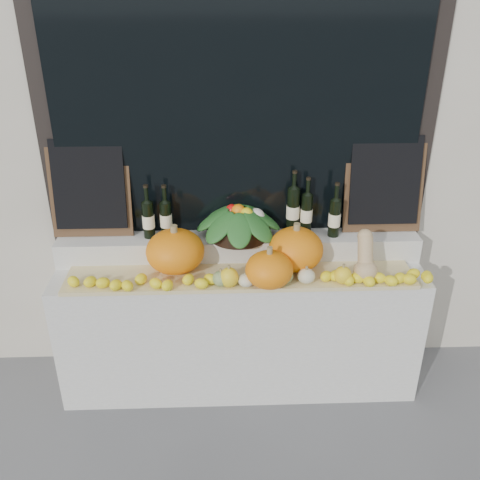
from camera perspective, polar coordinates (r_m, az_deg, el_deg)
name	(u,v)px	position (r m, az deg, el deg)	size (l,w,h in m)	color
storefront_facade	(235,24)	(3.64, -0.50, 22.05)	(7.00, 0.94, 4.50)	beige
display_sill	(240,326)	(3.59, -0.04, -9.15)	(2.30, 0.55, 0.88)	silver
rear_tier	(239,246)	(3.45, -0.14, -0.67)	(2.30, 0.25, 0.16)	silver
straw_bedding	(240,277)	(3.24, 0.03, -3.99)	(2.10, 0.32, 0.03)	tan
pumpkin_left	(175,251)	(3.25, -6.92, -1.20)	(0.35, 0.35, 0.26)	orange
pumpkin_right	(296,249)	(3.26, 5.96, -1.00)	(0.33, 0.33, 0.27)	orange
pumpkin_center	(269,270)	(3.08, 3.13, -3.19)	(0.28, 0.28, 0.22)	orange
butternut_squash	(365,259)	(3.24, 13.23, -1.99)	(0.14, 0.21, 0.29)	tan
decorative_gourds	(272,277)	(3.13, 3.48, -3.93)	(0.82, 0.14, 0.14)	#2F601C
lemon_heap	(241,280)	(3.12, 0.11, -4.33)	(2.20, 0.16, 0.06)	yellow
produce_bowl	(238,221)	(3.35, -0.17, 2.04)	(0.57, 0.57, 0.23)	black
wine_bottle_far_left	(148,219)	(3.38, -9.75, 2.22)	(0.08, 0.08, 0.35)	black
wine_bottle_near_left	(166,218)	(3.40, -7.90, 2.34)	(0.08, 0.08, 0.34)	black
wine_bottle_tall	(293,210)	(3.41, 5.67, 3.23)	(0.08, 0.08, 0.42)	black
wine_bottle_near_right	(307,213)	(3.42, 7.11, 2.89)	(0.08, 0.08, 0.37)	black
wine_bottle_far_right	(335,217)	(3.40, 10.05, 2.40)	(0.08, 0.08, 0.36)	black
chalkboard_left	(89,186)	(3.43, -15.78, 5.52)	(0.50, 0.13, 0.61)	#4C331E
chalkboard_right	(385,183)	(3.49, 15.18, 5.94)	(0.50, 0.13, 0.61)	#4C331E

